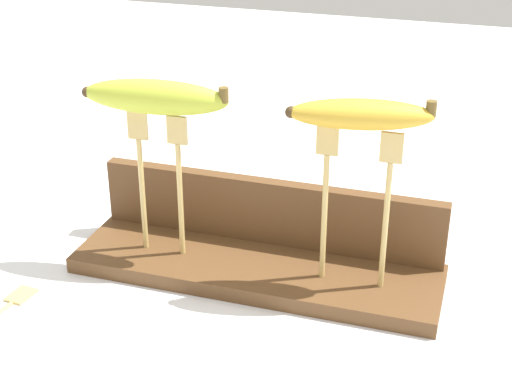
{
  "coord_description": "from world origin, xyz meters",
  "views": [
    {
      "loc": [
        0.26,
        -0.81,
        0.53
      ],
      "look_at": [
        0.0,
        0.0,
        0.12
      ],
      "focal_mm": 53.8,
      "sensor_mm": 36.0,
      "label": 1
    }
  ],
  "objects_px": {
    "fork_stand_left": "(160,171)",
    "banana_raised_left": "(155,97)",
    "fork_stand_right": "(356,194)",
    "banana_raised_right": "(361,114)"
  },
  "relations": [
    {
      "from": "fork_stand_left",
      "to": "fork_stand_right",
      "type": "height_order",
      "value": "fork_stand_right"
    },
    {
      "from": "banana_raised_left",
      "to": "banana_raised_right",
      "type": "xyz_separation_m",
      "value": [
        0.25,
        -0.0,
        0.01
      ]
    },
    {
      "from": "fork_stand_left",
      "to": "banana_raised_left",
      "type": "bearing_deg",
      "value": -174.51
    },
    {
      "from": "fork_stand_left",
      "to": "banana_raised_left",
      "type": "height_order",
      "value": "banana_raised_left"
    },
    {
      "from": "fork_stand_right",
      "to": "banana_raised_right",
      "type": "distance_m",
      "value": 0.1
    },
    {
      "from": "fork_stand_left",
      "to": "banana_raised_left",
      "type": "xyz_separation_m",
      "value": [
        -0.0,
        -0.0,
        0.1
      ]
    },
    {
      "from": "fork_stand_right",
      "to": "banana_raised_left",
      "type": "distance_m",
      "value": 0.27
    },
    {
      "from": "fork_stand_right",
      "to": "banana_raised_right",
      "type": "bearing_deg",
      "value": -167.29
    },
    {
      "from": "fork_stand_right",
      "to": "banana_raised_right",
      "type": "xyz_separation_m",
      "value": [
        -0.0,
        -0.0,
        0.1
      ]
    },
    {
      "from": "fork_stand_right",
      "to": "banana_raised_left",
      "type": "xyz_separation_m",
      "value": [
        -0.25,
        -0.0,
        0.09
      ]
    }
  ]
}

